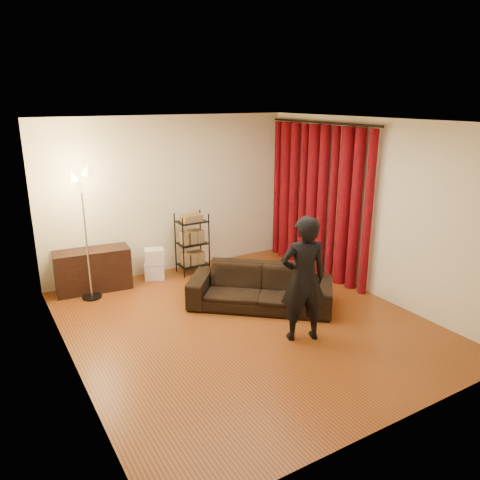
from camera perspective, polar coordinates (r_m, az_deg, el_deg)
floor at (r=6.55m, az=0.59°, el=-10.05°), size 5.00×5.00×0.00m
ceiling at (r=5.84m, az=0.68°, el=14.28°), size 5.00×5.00×0.00m
wall_back at (r=8.23m, az=-8.47°, el=5.43°), size 5.00×0.00×5.00m
wall_front at (r=4.24m, az=18.55°, el=-6.53°), size 5.00×0.00×5.00m
wall_left at (r=5.30m, az=-20.67°, el=-2.03°), size 0.00×5.00×5.00m
wall_right at (r=7.44m, az=15.66°, el=3.73°), size 0.00×5.00×5.00m
curtain_rod at (r=8.02m, az=9.95°, el=13.93°), size 0.04×2.65×0.04m
curtain at (r=8.17m, az=9.37°, el=4.76°), size 0.22×2.65×2.55m
sofa at (r=6.92m, az=2.49°, el=-5.76°), size 2.11×1.95×0.61m
person at (r=5.88m, az=7.74°, el=-4.75°), size 0.69×0.57×1.63m
media_cabinet at (r=7.83m, az=-17.48°, el=-3.52°), size 1.20×0.56×0.68m
storage_boxes at (r=8.08m, az=-10.35°, el=-2.87°), size 0.39×0.36×0.54m
wire_shelf at (r=8.19m, az=-5.85°, el=-0.41°), size 0.52×0.39×1.07m
floor_lamp at (r=7.33m, az=-18.27°, el=0.44°), size 0.43×0.43×1.99m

